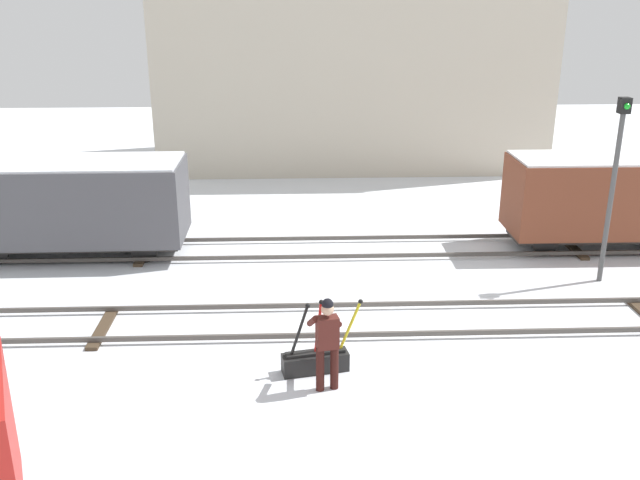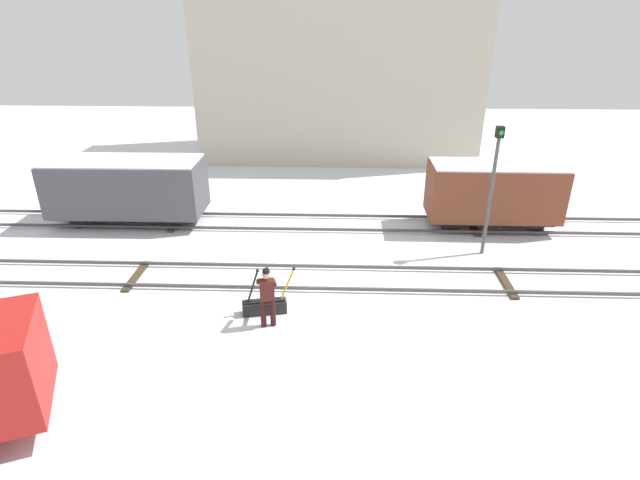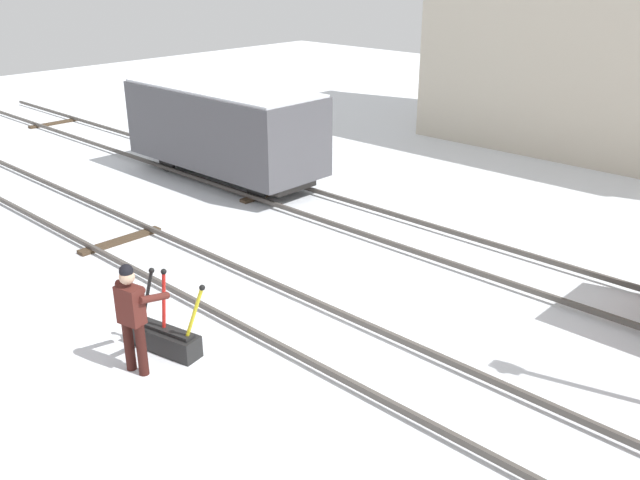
{
  "view_description": "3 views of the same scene",
  "coord_description": "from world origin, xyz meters",
  "px_view_note": "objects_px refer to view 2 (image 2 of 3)",
  "views": [
    {
      "loc": [
        -1.83,
        -13.41,
        6.72
      ],
      "look_at": [
        -1.2,
        2.52,
        1.03
      ],
      "focal_mm": 39.27,
      "sensor_mm": 36.0,
      "label": 1
    },
    {
      "loc": [
        0.55,
        -13.96,
        7.9
      ],
      "look_at": [
        0.01,
        0.87,
        1.01
      ],
      "focal_mm": 28.34,
      "sensor_mm": 36.0,
      "label": 2
    },
    {
      "loc": [
        6.66,
        -6.99,
        5.76
      ],
      "look_at": [
        -1.41,
        1.6,
        0.84
      ],
      "focal_mm": 38.26,
      "sensor_mm": 36.0,
      "label": 3
    }
  ],
  "objects_px": {
    "switch_lever_frame": "(265,305)",
    "signal_post": "(493,180)",
    "freight_car_near_switch": "(127,188)",
    "freight_car_back_track": "(493,192)",
    "rail_worker": "(267,293)"
  },
  "relations": [
    {
      "from": "switch_lever_frame",
      "to": "signal_post",
      "type": "relative_size",
      "value": 0.34
    },
    {
      "from": "rail_worker",
      "to": "freight_car_near_switch",
      "type": "height_order",
      "value": "freight_car_near_switch"
    },
    {
      "from": "freight_car_back_track",
      "to": "switch_lever_frame",
      "type": "bearing_deg",
      "value": -140.99
    },
    {
      "from": "freight_car_back_track",
      "to": "rail_worker",
      "type": "bearing_deg",
      "value": -137.76
    },
    {
      "from": "freight_car_back_track",
      "to": "freight_car_near_switch",
      "type": "distance_m",
      "value": 14.16
    },
    {
      "from": "signal_post",
      "to": "freight_car_back_track",
      "type": "distance_m",
      "value": 2.74
    },
    {
      "from": "signal_post",
      "to": "freight_car_near_switch",
      "type": "relative_size",
      "value": 0.76
    },
    {
      "from": "signal_post",
      "to": "freight_car_near_switch",
      "type": "height_order",
      "value": "signal_post"
    },
    {
      "from": "switch_lever_frame",
      "to": "freight_car_back_track",
      "type": "distance_m",
      "value": 10.25
    },
    {
      "from": "switch_lever_frame",
      "to": "freight_car_near_switch",
      "type": "height_order",
      "value": "freight_car_near_switch"
    },
    {
      "from": "switch_lever_frame",
      "to": "rail_worker",
      "type": "height_order",
      "value": "rail_worker"
    },
    {
      "from": "switch_lever_frame",
      "to": "signal_post",
      "type": "bearing_deg",
      "value": 18.14
    },
    {
      "from": "switch_lever_frame",
      "to": "signal_post",
      "type": "distance_m",
      "value": 8.55
    },
    {
      "from": "freight_car_back_track",
      "to": "freight_car_near_switch",
      "type": "bearing_deg",
      "value": -179.68
    },
    {
      "from": "signal_post",
      "to": "rail_worker",
      "type": "bearing_deg",
      "value": -146.09
    }
  ]
}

